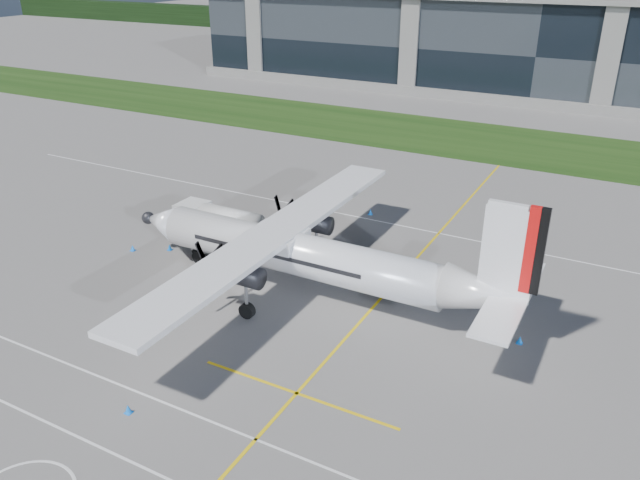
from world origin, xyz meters
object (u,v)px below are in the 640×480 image
(fuel_tanker_truck, at_px, (214,223))
(safety_cone_tail, at_px, (520,340))
(ground_crew_person, at_px, (201,245))
(safety_cone_stbdwing, at_px, (370,212))
(safety_cone_nose_stbd, at_px, (170,247))
(safety_cone_portwing, at_px, (128,409))
(safety_cone_fwd, at_px, (133,248))
(baggage_tug, at_px, (210,244))
(turboprop_aircraft, at_px, (311,234))

(fuel_tanker_truck, height_order, safety_cone_tail, fuel_tanker_truck)
(ground_crew_person, bearing_deg, safety_cone_tail, -78.32)
(safety_cone_stbdwing, bearing_deg, safety_cone_nose_stbd, -127.56)
(fuel_tanker_truck, bearing_deg, safety_cone_tail, -7.63)
(safety_cone_portwing, bearing_deg, safety_cone_fwd, 132.91)
(safety_cone_fwd, relative_size, safety_cone_tail, 1.00)
(baggage_tug, distance_m, ground_crew_person, 0.77)
(ground_crew_person, height_order, safety_cone_nose_stbd, ground_crew_person)
(safety_cone_nose_stbd, relative_size, safety_cone_portwing, 1.00)
(fuel_tanker_truck, distance_m, safety_cone_tail, 25.83)
(safety_cone_stbdwing, xyz_separation_m, safety_cone_portwing, (-0.05, -30.57, 0.00))
(turboprop_aircraft, bearing_deg, fuel_tanker_truck, 160.19)
(turboprop_aircraft, height_order, safety_cone_fwd, turboprop_aircraft)
(fuel_tanker_truck, bearing_deg, turboprop_aircraft, -19.81)
(safety_cone_nose_stbd, height_order, safety_cone_portwing, same)
(safety_cone_nose_stbd, xyz_separation_m, safety_cone_tail, (27.56, -0.07, 0.00))
(turboprop_aircraft, height_order, safety_cone_stbdwing, turboprop_aircraft)
(turboprop_aircraft, xyz_separation_m, safety_cone_tail, (14.13, 0.70, -4.36))
(fuel_tanker_truck, distance_m, safety_cone_fwd, 6.75)
(safety_cone_stbdwing, relative_size, safety_cone_portwing, 1.00)
(baggage_tug, height_order, ground_crew_person, ground_crew_person)
(safety_cone_fwd, distance_m, safety_cone_stbdwing, 20.99)
(baggage_tug, xyz_separation_m, safety_cone_tail, (24.28, -1.07, -0.59))
(turboprop_aircraft, height_order, baggage_tug, turboprop_aircraft)
(safety_cone_portwing, bearing_deg, ground_crew_person, 116.06)
(safety_cone_portwing, bearing_deg, safety_cone_nose_stbd, 124.46)
(fuel_tanker_truck, xyz_separation_m, safety_cone_stbdwing, (9.13, 11.10, -1.28))
(safety_cone_nose_stbd, distance_m, safety_cone_tail, 27.56)
(baggage_tug, xyz_separation_m, safety_cone_fwd, (-5.81, -2.49, -0.59))
(turboprop_aircraft, bearing_deg, safety_cone_nose_stbd, 176.71)
(safety_cone_fwd, xyz_separation_m, safety_cone_tail, (30.09, 1.42, 0.00))
(fuel_tanker_truck, distance_m, ground_crew_person, 3.29)
(turboprop_aircraft, distance_m, safety_cone_fwd, 16.57)
(safety_cone_stbdwing, height_order, safety_cone_portwing, same)
(turboprop_aircraft, height_order, safety_cone_nose_stbd, turboprop_aircraft)
(turboprop_aircraft, height_order, ground_crew_person, turboprop_aircraft)
(ground_crew_person, relative_size, safety_cone_nose_stbd, 3.95)
(fuel_tanker_truck, distance_m, safety_cone_stbdwing, 14.43)
(baggage_tug, distance_m, safety_cone_nose_stbd, 3.48)
(safety_cone_fwd, xyz_separation_m, safety_cone_stbdwing, (13.65, 15.94, 0.00))
(ground_crew_person, height_order, safety_cone_fwd, ground_crew_person)
(safety_cone_nose_stbd, height_order, safety_cone_tail, same)
(fuel_tanker_truck, height_order, safety_cone_stbdwing, fuel_tanker_truck)
(fuel_tanker_truck, relative_size, ground_crew_person, 4.13)
(fuel_tanker_truck, relative_size, safety_cone_stbdwing, 16.28)
(baggage_tug, relative_size, ground_crew_person, 1.42)
(safety_cone_portwing, xyz_separation_m, safety_cone_tail, (16.49, 16.05, 0.00))
(turboprop_aircraft, bearing_deg, safety_cone_fwd, -177.41)
(safety_cone_nose_stbd, xyz_separation_m, safety_cone_stbdwing, (11.11, 14.45, 0.00))
(baggage_tug, bearing_deg, safety_cone_nose_stbd, -163.01)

